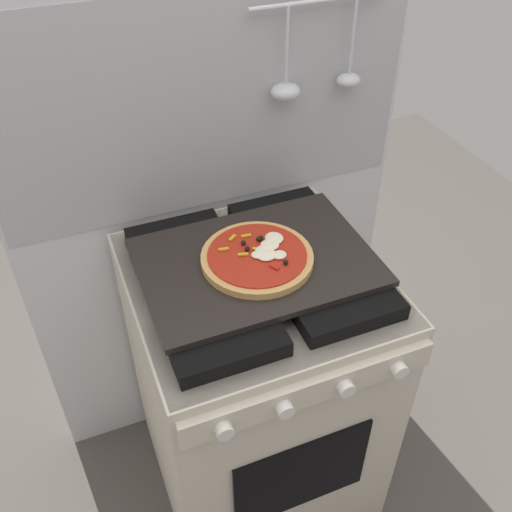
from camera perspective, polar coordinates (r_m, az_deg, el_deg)
ground_plane at (r=2.06m, az=0.00°, el=-20.10°), size 4.00×4.00×0.00m
kitchen_backsplash at (r=1.67m, az=-4.22°, el=3.22°), size 1.10×0.09×1.55m
stove at (r=1.68m, az=0.02°, el=-12.52°), size 0.60×0.64×0.90m
baking_tray at (r=1.35m, az=0.00°, el=-0.58°), size 0.54×0.38×0.02m
pizza_left at (r=1.33m, az=0.23°, el=-0.07°), size 0.26×0.26×0.03m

